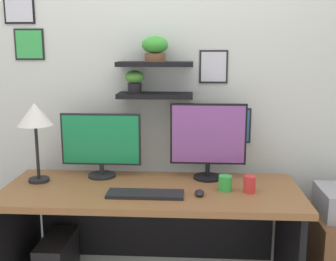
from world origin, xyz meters
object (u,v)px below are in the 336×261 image
(monitor_left, at_px, (101,143))
(monitor_right, at_px, (208,138))
(keyboard, at_px, (145,194))
(coffee_mug, at_px, (225,183))
(desk, at_px, (152,216))
(computer_mouse, at_px, (200,193))
(desk_lamp, at_px, (35,118))
(pen_cup, at_px, (249,184))

(monitor_left, height_order, monitor_right, monitor_right)
(keyboard, xyz_separation_m, coffee_mug, (0.46, 0.12, 0.04))
(desk, relative_size, computer_mouse, 19.95)
(desk, height_order, computer_mouse, computer_mouse)
(keyboard, distance_m, coffee_mug, 0.48)
(desk, height_order, coffee_mug, coffee_mug)
(desk_lamp, relative_size, coffee_mug, 5.57)
(coffee_mug, relative_size, pen_cup, 0.90)
(desk, bearing_deg, monitor_right, 24.80)
(desk, xyz_separation_m, computer_mouse, (0.29, -0.16, 0.22))
(monitor_right, xyz_separation_m, pen_cup, (0.24, -0.25, -0.21))
(desk, height_order, desk_lamp, desk_lamp)
(monitor_left, bearing_deg, monitor_right, 0.00)
(monitor_right, distance_m, keyboard, 0.56)
(desk, bearing_deg, desk_lamp, 177.57)
(coffee_mug, height_order, pen_cup, pen_cup)
(desk_lamp, bearing_deg, desk, -2.43)
(pen_cup, bearing_deg, computer_mouse, -166.95)
(monitor_right, relative_size, desk_lamp, 0.98)
(monitor_left, distance_m, coffee_mug, 0.84)
(desk, xyz_separation_m, monitor_right, (0.35, 0.16, 0.47))
(desk, distance_m, coffee_mug, 0.51)
(keyboard, distance_m, computer_mouse, 0.31)
(desk, distance_m, desk_lamp, 0.95)
(monitor_left, distance_m, monitor_right, 0.69)
(computer_mouse, xyz_separation_m, coffee_mug, (0.15, 0.09, 0.03))
(monitor_right, relative_size, coffee_mug, 5.43)
(computer_mouse, bearing_deg, coffee_mug, 31.50)
(keyboard, xyz_separation_m, desk_lamp, (-0.70, 0.22, 0.40))
(monitor_left, height_order, desk_lamp, desk_lamp)
(computer_mouse, bearing_deg, desk, 151.05)
(pen_cup, bearing_deg, monitor_right, 133.00)
(desk_lamp, xyz_separation_m, coffee_mug, (1.17, -0.10, -0.36))
(keyboard, distance_m, pen_cup, 0.61)
(pen_cup, bearing_deg, coffee_mug, 169.44)
(keyboard, height_order, computer_mouse, computer_mouse)
(monitor_left, bearing_deg, pen_cup, -15.25)
(computer_mouse, bearing_deg, pen_cup, 13.05)
(monitor_left, bearing_deg, coffee_mug, -16.05)
(coffee_mug, xyz_separation_m, pen_cup, (0.14, -0.03, 0.01))
(desk, xyz_separation_m, pen_cup, (0.58, -0.09, 0.25))
(monitor_left, bearing_deg, desk_lamp, -161.04)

